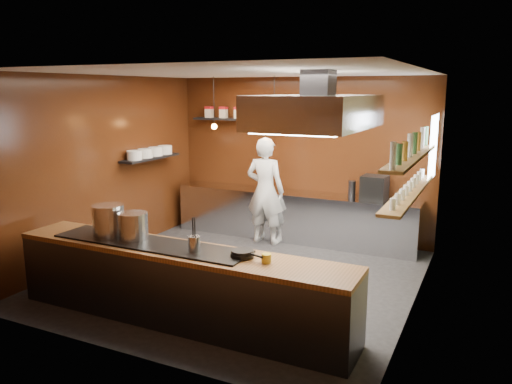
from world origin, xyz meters
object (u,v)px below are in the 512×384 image
Objects in this scene: stockpot_large at (108,220)px; stockpot_small at (133,226)px; extractor_hood at (318,111)px; espresso_machine at (374,188)px; chef at (265,191)px.

stockpot_small is (0.42, -0.02, -0.03)m from stockpot_large.
stockpot_small is at bearing -149.16° from extractor_hood.
extractor_hood is at bearing 30.84° from stockpot_small.
stockpot_large is at bearing -121.45° from espresso_machine.
chef is (0.69, 3.31, -0.16)m from stockpot_large.
espresso_machine reaches higher than stockpot_small.
chef is (-1.69, 2.16, -1.53)m from extractor_hood.
chef reaches higher than stockpot_large.
extractor_hood is at bearing 125.93° from chef.
extractor_hood is at bearing -91.12° from espresso_machine.
stockpot_small is at bearing -116.76° from espresso_machine.
extractor_hood is 3.14m from chef.
extractor_hood reaches higher than chef.
stockpot_large is (-2.38, -1.15, -1.37)m from extractor_hood.
stockpot_large is 1.11× the size of stockpot_small.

